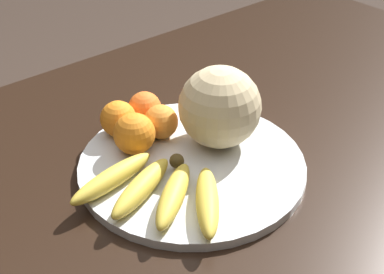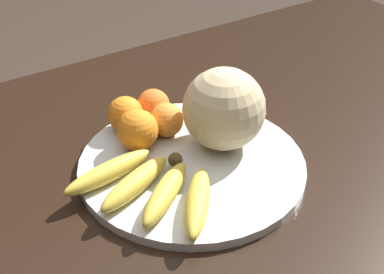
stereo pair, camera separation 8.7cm
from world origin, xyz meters
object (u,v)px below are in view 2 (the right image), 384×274
Objects in this scene: melon at (224,109)px; orange_front_left at (153,105)px; fruit_bowl at (192,165)px; banana_bunch at (152,187)px; orange_back_left at (137,130)px; orange_front_right at (125,114)px; produce_tag at (151,135)px; kitchen_table at (213,178)px; orange_mid_center at (166,120)px.

melon is 0.15m from orange_front_left.
orange_front_left is at bearing 115.23° from melon.
melon reaches higher than fruit_bowl.
orange_back_left is (0.04, 0.13, 0.02)m from banana_bunch.
orange_front_left is 0.95× the size of orange_front_right.
melon is 0.15m from orange_back_left.
banana_bunch is at bearing -105.29° from orange_front_right.
orange_front_left is 0.09m from orange_back_left.
orange_front_left is at bearing 17.27° from produce_tag.
kitchen_table is 0.16m from orange_mid_center.
orange_front_right is 0.08m from orange_mid_center.
fruit_bowl is at bearing -94.06° from orange_front_left.
melon is 1.87× the size of produce_tag.
kitchen_table is 4.18× the size of fruit_bowl.
kitchen_table is 6.76× the size of banana_bunch.
orange_back_left is at bearing -97.44° from orange_front_right.
orange_mid_center reaches higher than kitchen_table.
orange_back_left is at bearing 123.31° from fruit_bowl.
orange_back_left is 0.94× the size of produce_tag.
orange_front_right is (0.05, 0.19, 0.02)m from banana_bunch.
orange_front_left is at bearing 1.89° from orange_front_right.
orange_front_left is 0.06m from orange_mid_center.
banana_bunch reaches higher than produce_tag.
orange_mid_center is at bearing -45.12° from orange_front_right.
banana_bunch is 0.20m from orange_front_right.
melon reaches higher than banana_bunch.
produce_tag is (-0.03, 0.01, -0.03)m from orange_mid_center.
fruit_bowl is at bearing -116.46° from produce_tag.
orange_mid_center is (0.01, 0.09, 0.04)m from fruit_bowl.
melon is 2.32× the size of orange_mid_center.
melon is 0.11m from orange_mid_center.
orange_front_right is (-0.13, 0.10, 0.14)m from kitchen_table.
banana_bunch is 3.10× the size of produce_tag.
orange_front_left is (0.11, 0.19, 0.01)m from banana_bunch.
orange_back_left is at bearing 164.04° from kitchen_table.
fruit_bowl is at bearing -71.85° from orange_front_right.
orange_back_left reaches higher than banana_bunch.
kitchen_table is 22.17× the size of orange_back_left.
banana_bunch is 0.17m from produce_tag.
melon is at bearing -64.77° from orange_front_left.
kitchen_table is 11.22× the size of melon.
fruit_bowl is 6.20× the size of orange_front_left.
orange_mid_center is at bearing -63.62° from produce_tag.
fruit_bowl reaches higher than kitchen_table.
produce_tag is at bearing 100.82° from fruit_bowl.
orange_front_right is at bearing -135.30° from banana_bunch.
orange_back_left is at bearing -173.17° from orange_mid_center.
fruit_bowl is 5.01× the size of produce_tag.
melon is 2.31× the size of orange_front_left.
produce_tag is (-0.10, 0.06, 0.11)m from kitchen_table.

